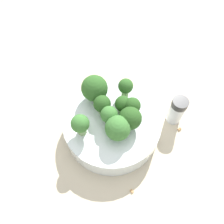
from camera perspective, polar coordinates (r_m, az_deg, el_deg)
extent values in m
plane|color=beige|center=(0.53, 0.00, -4.95)|extent=(3.00, 3.00, 0.00)
cylinder|color=silver|center=(0.50, 0.00, -3.58)|extent=(0.22, 0.22, 0.05)
cylinder|color=#84AD66|center=(0.45, 1.47, -5.38)|extent=(0.02, 0.02, 0.02)
sphere|color=#3D7533|center=(0.44, 1.52, -4.24)|extent=(0.05, 0.05, 0.05)
cylinder|color=#7A9E5B|center=(0.48, -2.38, 0.95)|extent=(0.03, 0.03, 0.03)
sphere|color=#28511E|center=(0.46, -2.47, 2.26)|extent=(0.04, 0.04, 0.04)
cylinder|color=#84AD66|center=(0.48, 2.58, 1.17)|extent=(0.02, 0.02, 0.02)
sphere|color=#28511E|center=(0.47, 2.66, 2.30)|extent=(0.03, 0.03, 0.03)
cylinder|color=#8EB770|center=(0.46, 4.60, -2.87)|extent=(0.02, 0.02, 0.02)
sphere|color=#28511E|center=(0.45, 4.77, -1.65)|extent=(0.05, 0.05, 0.05)
cylinder|color=#7A9E5B|center=(0.46, -0.54, -2.07)|extent=(0.02, 0.02, 0.03)
sphere|color=#3D7533|center=(0.45, -0.56, -0.84)|extent=(0.04, 0.04, 0.04)
cylinder|color=#7A9E5B|center=(0.48, 5.18, 0.42)|extent=(0.03, 0.03, 0.03)
sphere|color=#28511E|center=(0.46, 5.36, 1.70)|extent=(0.04, 0.04, 0.04)
cylinder|color=#7A9E5B|center=(0.46, -7.98, -4.34)|extent=(0.02, 0.02, 0.03)
sphere|color=#3D7533|center=(0.44, -8.33, -3.01)|extent=(0.04, 0.04, 0.04)
cylinder|color=#7A9E5B|center=(0.50, -4.41, 4.53)|extent=(0.02, 0.02, 0.03)
sphere|color=#2D5B23|center=(0.48, -4.59, 6.19)|extent=(0.06, 0.06, 0.06)
cylinder|color=#84AD66|center=(0.50, 3.47, 5.33)|extent=(0.02, 0.02, 0.03)
sphere|color=#2D5B23|center=(0.49, 3.59, 6.79)|extent=(0.03, 0.03, 0.03)
cylinder|color=silver|center=(0.54, 16.31, -0.11)|extent=(0.03, 0.03, 0.06)
cylinder|color=#2D2D2D|center=(0.51, 17.35, 2.16)|extent=(0.04, 0.04, 0.02)
cube|color=olive|center=(0.55, 17.26, -4.22)|extent=(0.01, 0.01, 0.01)
cube|color=#AD7F4C|center=(0.48, 5.22, -19.85)|extent=(0.01, 0.01, 0.01)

